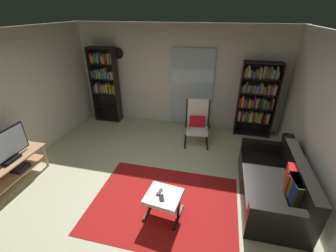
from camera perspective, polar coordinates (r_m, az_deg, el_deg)
ground_plane at (r=4.16m, az=-5.69°, el=-16.51°), size 7.02×7.02×0.00m
wall_back at (r=6.02m, az=2.64°, el=12.23°), size 5.60×0.06×2.60m
glass_door_panel at (r=5.97m, az=5.93°, el=9.49°), size 1.10×0.01×2.00m
area_rug at (r=3.97m, az=-1.02°, el=-19.00°), size 2.38×1.79×0.01m
tv_stand at (r=4.96m, az=-34.21°, el=-8.75°), size 0.41×1.25×0.52m
television at (r=4.74m, az=-35.73°, el=-4.46°), size 0.20×0.86×0.57m
bookshelf_near_tv at (r=6.47m, az=-15.65°, el=11.15°), size 0.72×0.30×2.02m
bookshelf_near_sofa at (r=5.89m, az=21.42°, el=6.48°), size 0.87×0.30×1.83m
leather_sofa at (r=4.24m, az=25.32°, el=-13.30°), size 0.89×1.84×0.80m
lounge_armchair at (r=5.36m, az=7.41°, el=1.28°), size 0.63×0.71×1.02m
ottoman at (r=3.60m, az=-1.16°, el=-17.78°), size 0.57×0.54×0.40m
tv_remote at (r=3.58m, az=-2.18°, el=-16.30°), size 0.07×0.15×0.02m
cell_phone at (r=3.50m, az=-1.64°, el=-17.66°), size 0.11×0.16×0.01m
wall_clock at (r=6.31m, az=-12.46°, el=17.50°), size 0.29×0.03×0.29m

